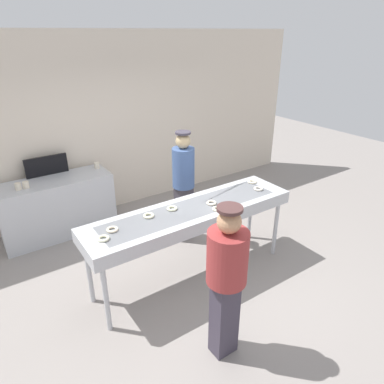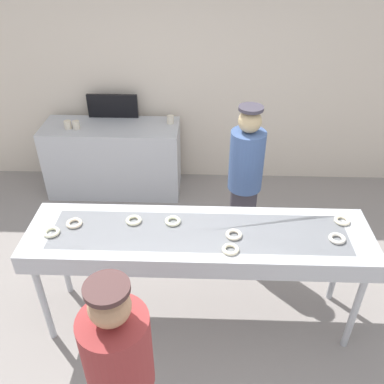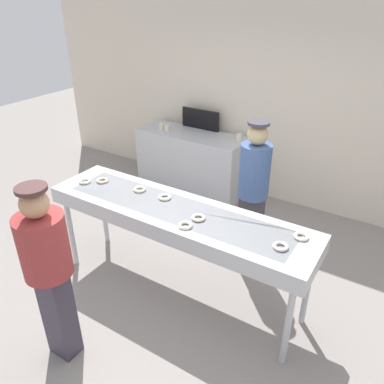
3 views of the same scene
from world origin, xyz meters
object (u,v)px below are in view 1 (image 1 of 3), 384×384
Objects in this scene: sugar_donut_3 at (149,216)px; customer_waiting at (226,274)px; sugar_donut_2 at (172,208)px; sugar_donut_7 at (103,238)px; sugar_donut_4 at (112,229)px; sugar_donut_5 at (211,203)px; paper_cup_0 at (97,165)px; sugar_donut_1 at (218,209)px; paper_cup_1 at (18,186)px; prep_counter at (58,207)px; sugar_donut_6 at (258,189)px; fryer_conveyor at (192,215)px; paper_cup_2 at (26,185)px; menu_display at (46,166)px; sugar_donut_0 at (252,182)px; worker_baker at (184,182)px.

sugar_donut_3 is 0.08× the size of customer_waiting.
sugar_donut_7 is (-0.93, -0.17, 0.00)m from sugar_donut_2.
sugar_donut_3 is at bearing 15.35° from sugar_donut_7.
sugar_donut_4 is 1.00× the size of sugar_donut_7.
paper_cup_0 is at bearing 106.75° from sugar_donut_5.
sugar_donut_3 is 1.27m from customer_waiting.
sugar_donut_1 is 1.00× the size of sugar_donut_2.
paper_cup_0 is 1.23m from paper_cup_1.
sugar_donut_5 is at bearing 44.53° from customer_waiting.
sugar_donut_7 is 1.32m from customer_waiting.
paper_cup_1 is (-0.48, -0.09, 0.51)m from prep_counter.
sugar_donut_4 is at bearing 176.78° from sugar_donut_6.
paper_cup_2 is (-1.50, 1.96, 0.05)m from fryer_conveyor.
fryer_conveyor is at bearing 138.51° from sugar_donut_1.
paper_cup_0 is at bearing 9.80° from paper_cup_2.
prep_counter is 2.65× the size of menu_display.
sugar_donut_4 is 1.00× the size of sugar_donut_5.
customer_waiting reaches higher than paper_cup_1.
fryer_conveyor is 0.26m from sugar_donut_2.
sugar_donut_1 is 1.00× the size of sugar_donut_6.
fryer_conveyor is 1.16m from sugar_donut_0.
menu_display is at bearing 35.58° from paper_cup_1.
paper_cup_1 is 0.10m from paper_cup_2.
menu_display is at bearing 90.00° from prep_counter.
worker_baker reaches higher than paper_cup_2.
menu_display is (-1.39, 2.35, 0.05)m from sugar_donut_5.
menu_display is (-1.12, 2.31, 0.15)m from fryer_conveyor.
customer_waiting is (0.58, -1.21, -0.06)m from sugar_donut_4.
paper_cup_2 is at bearing 141.59° from sugar_donut_6.
prep_counter is (-2.27, 1.89, -0.55)m from sugar_donut_0.
prep_counter is at bearing 13.49° from paper_cup_2.
sugar_donut_3 is 1.00× the size of sugar_donut_7.
menu_display reaches higher than sugar_donut_6.
customer_waiting reaches higher than sugar_donut_6.
customer_waiting is 16.73× the size of paper_cup_1.
sugar_donut_1 is 1.31× the size of paper_cup_0.
prep_counter is at bearing 89.52° from sugar_donut_7.
paper_cup_2 is at bearing 104.95° from sugar_donut_4.
customer_waiting is at bearing -98.88° from sugar_donut_2.
paper_cup_2 is (-1.74, 2.17, -0.05)m from sugar_donut_1.
paper_cup_2 is (-1.11, -0.19, 0.00)m from paper_cup_0.
fryer_conveyor is 2.57m from menu_display.
sugar_donut_2 is 0.31m from sugar_donut_3.
sugar_donut_5 is (-0.88, -0.20, 0.00)m from sugar_donut_0.
sugar_donut_2 is at bearing 3.96° from sugar_donut_4.
sugar_donut_0 is 3.20m from paper_cup_2.
fryer_conveyor is at bearing 176.70° from sugar_donut_6.
sugar_donut_2 is at bearing -53.10° from paper_cup_1.
sugar_donut_6 is 0.08× the size of customer_waiting.
menu_display is (-1.36, 2.52, 0.05)m from sugar_donut_1.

